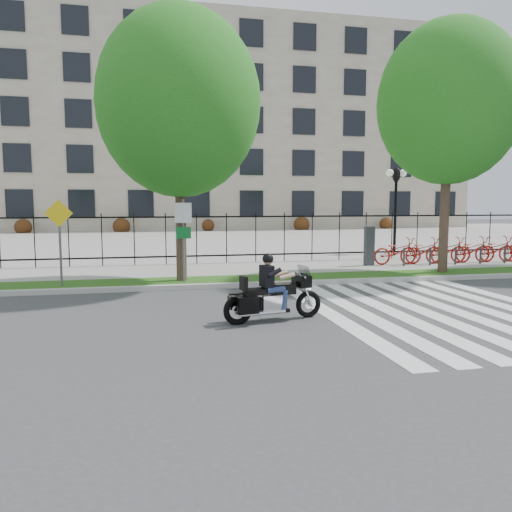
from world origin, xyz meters
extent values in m
plane|color=#373739|center=(0.00, 0.00, 0.00)|extent=(120.00, 120.00, 0.00)
cube|color=#AEACA3|center=(0.00, 4.10, 0.07)|extent=(60.00, 0.20, 0.15)
cube|color=#204F13|center=(0.00, 4.95, 0.07)|extent=(60.00, 1.50, 0.15)
cube|color=gray|center=(0.00, 7.45, 0.07)|extent=(60.00, 3.50, 0.15)
cube|color=gray|center=(0.00, 25.00, 0.05)|extent=(80.00, 34.00, 0.10)
cube|color=gray|center=(0.00, 45.00, 10.00)|extent=(60.00, 20.00, 20.00)
cylinder|color=black|center=(10.00, 12.00, 2.00)|extent=(0.14, 0.14, 4.00)
cylinder|color=black|center=(10.00, 12.00, 3.90)|extent=(0.06, 0.70, 0.70)
sphere|color=white|center=(9.65, 12.00, 4.00)|extent=(0.36, 0.36, 0.36)
sphere|color=white|center=(10.35, 12.00, 4.00)|extent=(0.36, 0.36, 0.36)
cylinder|color=#37261E|center=(-0.87, 4.95, 2.11)|extent=(0.32, 0.32, 3.91)
ellipsoid|color=#145313|center=(-0.87, 4.95, 5.54)|extent=(4.91, 4.91, 5.65)
cylinder|color=#37261E|center=(8.15, 4.95, 2.31)|extent=(0.32, 0.32, 4.33)
ellipsoid|color=#145313|center=(8.15, 4.95, 5.92)|extent=(4.78, 4.78, 5.50)
cube|color=#2D2D33|center=(6.44, 7.20, 0.90)|extent=(0.35, 0.25, 1.50)
imported|color=#AB1B15|center=(7.64, 7.20, 0.67)|extent=(1.99, 0.69, 1.04)
cylinder|color=#2D2D33|center=(7.64, 6.70, 0.50)|extent=(0.08, 0.08, 0.70)
imported|color=#AB1B15|center=(8.74, 7.20, 0.67)|extent=(1.99, 0.69, 1.04)
cylinder|color=#2D2D33|center=(8.74, 6.70, 0.50)|extent=(0.08, 0.08, 0.70)
imported|color=#AB1B15|center=(9.84, 7.20, 0.67)|extent=(1.99, 0.69, 1.04)
cylinder|color=#2D2D33|center=(9.84, 6.70, 0.50)|extent=(0.08, 0.08, 0.70)
imported|color=#AB1B15|center=(10.94, 7.20, 0.67)|extent=(1.99, 0.69, 1.04)
cylinder|color=#2D2D33|center=(10.94, 6.70, 0.50)|extent=(0.08, 0.08, 0.70)
imported|color=#AB1B15|center=(12.04, 7.20, 0.67)|extent=(1.99, 0.69, 1.04)
cylinder|color=#2D2D33|center=(12.04, 6.70, 0.50)|extent=(0.08, 0.08, 0.70)
cylinder|color=#59595B|center=(-0.82, 4.60, 1.40)|extent=(0.07, 0.07, 2.50)
cube|color=white|center=(-0.82, 4.56, 2.25)|extent=(0.50, 0.03, 0.60)
cube|color=#0C6626|center=(-0.82, 4.56, 1.65)|extent=(0.45, 0.03, 0.35)
cylinder|color=#59595B|center=(-4.34, 4.60, 1.35)|extent=(0.07, 0.07, 2.40)
cube|color=yellow|center=(-4.34, 4.56, 2.25)|extent=(0.78, 0.03, 0.78)
torus|color=black|center=(1.61, -0.11, 0.30)|extent=(0.62, 0.22, 0.61)
torus|color=black|center=(-0.04, -0.41, 0.30)|extent=(0.66, 0.25, 0.64)
cube|color=black|center=(1.44, -0.14, 0.84)|extent=(0.35, 0.52, 0.26)
cube|color=#26262B|center=(1.50, -0.13, 1.04)|extent=(0.21, 0.46, 0.27)
cube|color=silver|center=(0.74, -0.27, 0.40)|extent=(0.57, 0.39, 0.35)
cube|color=black|center=(1.00, -0.22, 0.69)|extent=(0.53, 0.38, 0.23)
cube|color=black|center=(0.44, -0.32, 0.67)|extent=(0.66, 0.42, 0.12)
cube|color=black|center=(0.09, -0.39, 0.86)|extent=(0.14, 0.31, 0.30)
cube|color=black|center=(0.14, -0.65, 0.44)|extent=(0.46, 0.22, 0.35)
cube|color=black|center=(0.04, -0.13, 0.44)|extent=(0.46, 0.22, 0.35)
cube|color=black|center=(0.61, -0.29, 0.99)|extent=(0.27, 0.39, 0.46)
sphere|color=tan|center=(0.64, -0.29, 1.32)|extent=(0.20, 0.20, 0.20)
sphere|color=black|center=(0.64, -0.29, 1.36)|extent=(0.24, 0.24, 0.24)
camera|label=1|loc=(-1.82, -10.55, 2.54)|focal=35.00mm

